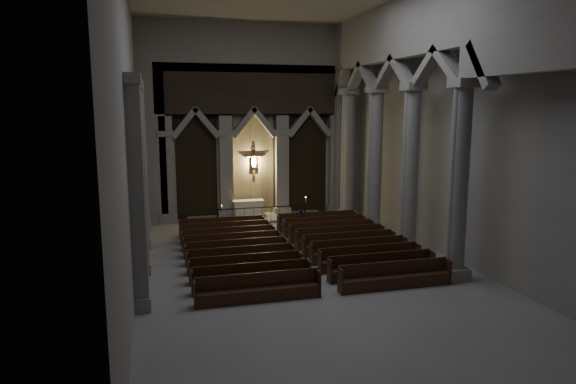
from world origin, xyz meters
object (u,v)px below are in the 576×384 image
object	(u,v)px
altar_rail	(262,212)
worshipper	(301,220)
candle_stand_left	(222,220)
pews	(294,251)
candle_stand_right	(306,213)
altar	(248,208)

from	to	relation	value
altar_rail	worshipper	bearing A→B (deg)	-51.46
candle_stand_left	pews	bearing A→B (deg)	-71.56
candle_stand_left	candle_stand_right	distance (m)	5.32
candle_stand_left	worshipper	bearing A→B (deg)	-28.72
pews	worshipper	distance (m)	5.25
altar	altar_rail	size ratio (longest dim) A/B	0.36
candle_stand_left	pews	world-z (taller)	candle_stand_left
worshipper	pews	bearing A→B (deg)	-109.88
altar_rail	pews	xyz separation A→B (m)	(-0.00, -7.17, -0.38)
altar	worshipper	world-z (taller)	worshipper
candle_stand_right	worshipper	size ratio (longest dim) A/B	1.17
altar_rail	candle_stand_right	xyz separation A→B (m)	(2.88, 0.54, -0.32)
candle_stand_left	candle_stand_right	size ratio (longest dim) A/B	0.86
candle_stand_right	candle_stand_left	bearing A→B (deg)	-174.80
altar	candle_stand_right	distance (m)	3.65
altar	candle_stand_left	size ratio (longest dim) A/B	1.57
pews	candle_stand_right	bearing A→B (deg)	69.50
altar	candle_stand_right	world-z (taller)	candle_stand_right
altar	candle_stand_right	xyz separation A→B (m)	(3.40, -1.30, -0.26)
pews	worshipper	size ratio (longest dim) A/B	8.32
altar_rail	candle_stand_left	distance (m)	2.44
candle_stand_left	worshipper	xyz separation A→B (m)	(4.20, -2.30, 0.28)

